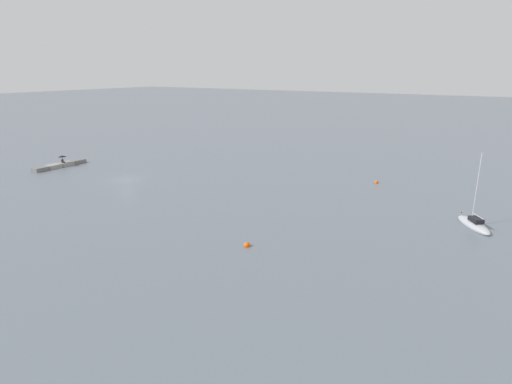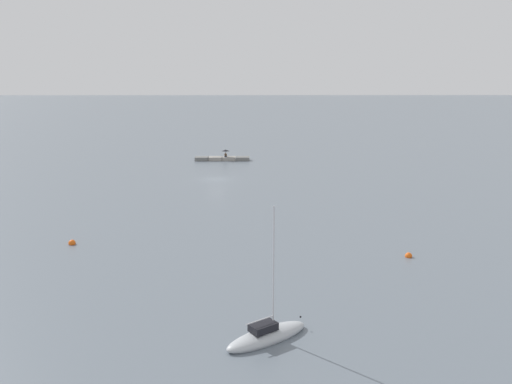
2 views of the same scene
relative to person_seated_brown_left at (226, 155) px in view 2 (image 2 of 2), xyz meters
The scene contains 7 objects.
ground_plane 16.13m from the person_seated_brown_left, 87.92° to the left, with size 500.00×500.00×0.00m, color slate.
seawall_pier 0.81m from the person_seated_brown_left, ahead, with size 9.20×1.71×0.62m.
person_seated_brown_left is the anchor object (origin of this frame).
umbrella_open_black 0.86m from the person_seated_brown_left, 90.26° to the left, with size 1.30×1.30×1.28m.
sailboat_grey_near 62.37m from the person_seated_brown_left, 94.81° to the left, with size 5.35×4.45×8.12m.
mooring_buoy_mid 46.24m from the person_seated_brown_left, 75.59° to the left, with size 0.63×0.63×0.63m.
mooring_buoy_far 51.34m from the person_seated_brown_left, 109.70° to the left, with size 0.58×0.58×0.58m.
Camera 2 is at (-4.95, 74.23, 15.12)m, focal length 37.85 mm.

